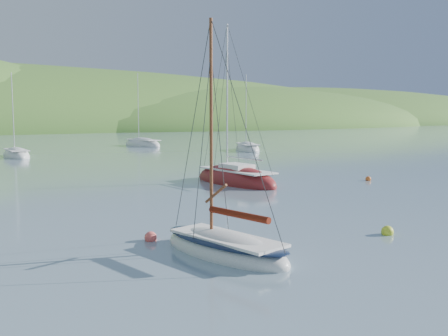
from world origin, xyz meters
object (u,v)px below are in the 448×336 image
distant_sloop_a (16,156)px  distant_sloop_b (142,145)px  daysailer_white (225,248)px  sloop_red (235,180)px  distant_sloop_d (247,149)px

distant_sloop_a → distant_sloop_b: bearing=28.5°
daysailer_white → distant_sloop_b: 62.65m
distant_sloop_a → distant_sloop_b: 23.51m
sloop_red → distant_sloop_a: sloop_red is taller
sloop_red → distant_sloop_b: (11.24, 43.63, -0.02)m
distant_sloop_d → sloop_red: bearing=-104.5°
daysailer_white → distant_sloop_a: distant_sloop_a is taller
daysailer_white → distant_sloop_a: 47.48m
daysailer_white → distant_sloop_b: distant_sloop_b is taller
distant_sloop_b → distant_sloop_d: bearing=-73.2°
distant_sloop_b → distant_sloop_d: (8.31, -17.08, -0.01)m
distant_sloop_a → distant_sloop_b: distant_sloop_b is taller
sloop_red → distant_sloop_b: bearing=71.5°
distant_sloop_a → distant_sloop_b: size_ratio=0.86×
distant_sloop_a → distant_sloop_d: distant_sloop_d is taller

